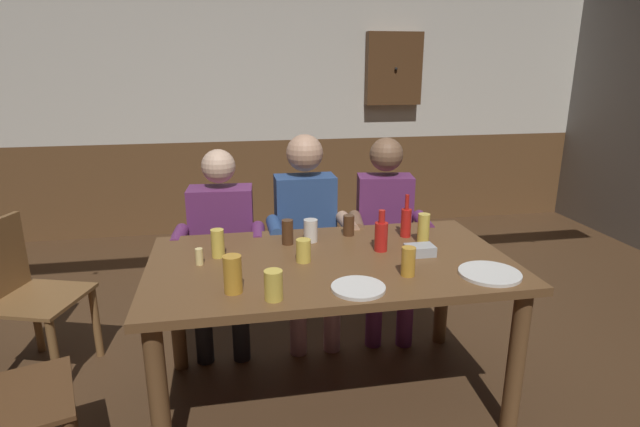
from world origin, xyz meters
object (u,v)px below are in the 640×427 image
(condiment_caddy, at_px, (420,250))
(pint_glass_4, at_px, (311,231))
(pint_glass_0, at_px, (233,274))
(pint_glass_7, at_px, (408,261))
(dining_table, at_px, (330,279))
(pint_glass_2, at_px, (274,285))
(plate_1, at_px, (490,273))
(pint_glass_1, at_px, (303,251))
(bottle_1, at_px, (406,221))
(person_2, at_px, (386,227))
(pint_glass_3, at_px, (218,243))
(person_0, at_px, (221,239))
(person_1, at_px, (307,228))
(chair_empty_near_left, at_px, (24,294))
(table_candle, at_px, (199,257))
(bottle_0, at_px, (381,235))
(wall_dart_cabinet, at_px, (394,69))
(plate_0, at_px, (358,288))
(pint_glass_5, at_px, (423,228))
(pint_glass_8, at_px, (288,232))
(pint_glass_6, at_px, (349,225))

(condiment_caddy, bearing_deg, pint_glass_4, 149.29)
(pint_glass_0, height_order, pint_glass_7, pint_glass_0)
(dining_table, bearing_deg, pint_glass_2, -129.12)
(plate_1, xyz_separation_m, pint_glass_1, (-0.80, 0.31, 0.05))
(pint_glass_0, bearing_deg, bottle_1, 29.86)
(person_2, bearing_deg, pint_glass_3, 38.20)
(condiment_caddy, relative_size, pint_glass_1, 1.26)
(condiment_caddy, bearing_deg, person_0, 143.02)
(pint_glass_1, xyz_separation_m, pint_glass_7, (0.43, -0.25, 0.01))
(bottle_1, bearing_deg, pint_glass_0, -150.14)
(person_1, xyz_separation_m, chair_empty_near_left, (-1.59, -0.19, -0.22))
(table_candle, relative_size, pint_glass_4, 0.66)
(bottle_0, bearing_deg, pint_glass_1, -169.65)
(table_candle, bearing_deg, person_1, 47.05)
(person_0, distance_m, plate_1, 1.57)
(person_1, xyz_separation_m, wall_dart_cabinet, (1.21, 2.08, 0.92))
(plate_0, distance_m, pint_glass_5, 0.70)
(plate_1, height_order, pint_glass_5, pint_glass_5)
(pint_glass_2, xyz_separation_m, wall_dart_cabinet, (1.52, 3.17, 0.79))
(plate_1, xyz_separation_m, pint_glass_5, (-0.14, 0.46, 0.07))
(condiment_caddy, bearing_deg, plate_1, -53.24)
(plate_1, xyz_separation_m, pint_glass_8, (-0.84, 0.57, 0.06))
(person_2, distance_m, pint_glass_5, 0.58)
(bottle_0, height_order, pint_glass_6, bottle_0)
(person_0, relative_size, pint_glass_0, 7.42)
(person_2, xyz_separation_m, pint_glass_3, (-1.04, -0.57, 0.16))
(condiment_caddy, xyz_separation_m, plate_1, (0.22, -0.29, -0.02))
(person_0, height_order, pint_glass_4, person_0)
(person_0, relative_size, person_1, 0.94)
(person_1, distance_m, pint_glass_5, 0.79)
(pint_glass_1, bearing_deg, pint_glass_8, 99.78)
(person_2, xyz_separation_m, pint_glass_7, (-0.20, -0.95, 0.16))
(table_candle, height_order, bottle_1, bottle_1)
(pint_glass_1, distance_m, pint_glass_5, 0.68)
(plate_1, distance_m, pint_glass_2, 0.98)
(pint_glass_3, height_order, pint_glass_7, pint_glass_3)
(chair_empty_near_left, distance_m, condiment_caddy, 2.13)
(plate_0, height_order, bottle_0, bottle_0)
(pint_glass_8, bearing_deg, pint_glass_4, 8.25)
(pint_glass_3, bearing_deg, person_2, 28.79)
(person_1, bearing_deg, plate_1, 122.91)
(condiment_caddy, distance_m, pint_glass_1, 0.58)
(person_1, bearing_deg, wall_dart_cabinet, -120.31)
(person_1, distance_m, condiment_caddy, 0.86)
(person_0, xyz_separation_m, table_candle, (-0.09, -0.66, 0.15))
(pint_glass_1, distance_m, pint_glass_3, 0.42)
(person_0, bearing_deg, bottle_1, 159.59)
(pint_glass_8, bearing_deg, person_0, 127.56)
(chair_empty_near_left, bearing_deg, person_2, 113.15)
(dining_table, distance_m, bottle_1, 0.57)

